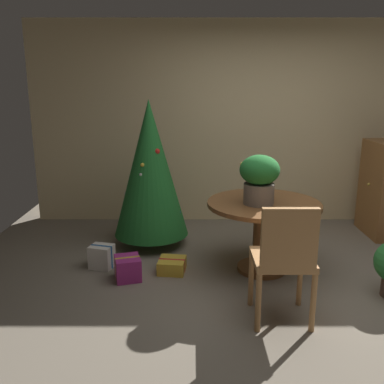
# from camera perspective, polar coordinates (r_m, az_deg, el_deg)

# --- Properties ---
(ground_plane) EXTENTS (6.60, 6.60, 0.00)m
(ground_plane) POSITION_cam_1_polar(r_m,az_deg,el_deg) (3.94, 13.73, -13.35)
(ground_plane) COLOR #756B5B
(back_wall_panel) EXTENTS (6.00, 0.10, 2.60)m
(back_wall_panel) POSITION_cam_1_polar(r_m,az_deg,el_deg) (5.68, 9.35, 9.06)
(back_wall_panel) COLOR beige
(back_wall_panel) RESTS_ON ground_plane
(round_dining_table) EXTENTS (1.10, 1.10, 0.71)m
(round_dining_table) POSITION_cam_1_polar(r_m,az_deg,el_deg) (4.17, 9.65, -3.85)
(round_dining_table) COLOR brown
(round_dining_table) RESTS_ON ground_plane
(flower_vase) EXTENTS (0.37, 0.37, 0.47)m
(flower_vase) POSITION_cam_1_polar(r_m,az_deg,el_deg) (3.98, 9.13, 2.06)
(flower_vase) COLOR #665B51
(flower_vase) RESTS_ON round_dining_table
(wooden_chair_near) EXTENTS (0.45, 0.44, 0.97)m
(wooden_chair_near) POSITION_cam_1_polar(r_m,az_deg,el_deg) (3.27, 12.44, -8.51)
(wooden_chair_near) COLOR #B27F4C
(wooden_chair_near) RESTS_ON ground_plane
(holiday_tree) EXTENTS (0.84, 0.84, 1.65)m
(holiday_tree) POSITION_cam_1_polar(r_m,az_deg,el_deg) (4.71, -5.64, 3.14)
(holiday_tree) COLOR brown
(holiday_tree) RESTS_ON ground_plane
(gift_box_gold) EXTENTS (0.29, 0.30, 0.13)m
(gift_box_gold) POSITION_cam_1_polar(r_m,az_deg,el_deg) (4.24, -2.69, -9.87)
(gift_box_gold) COLOR gold
(gift_box_gold) RESTS_ON ground_plane
(gift_box_purple) EXTENTS (0.29, 0.31, 0.22)m
(gift_box_purple) POSITION_cam_1_polar(r_m,az_deg,el_deg) (4.12, -8.64, -10.13)
(gift_box_purple) COLOR #9E287A
(gift_box_purple) RESTS_ON ground_plane
(gift_box_cream) EXTENTS (0.26, 0.24, 0.24)m
(gift_box_cream) POSITION_cam_1_polar(r_m,az_deg,el_deg) (4.40, -12.06, -8.53)
(gift_box_cream) COLOR silver
(gift_box_cream) RESTS_ON ground_plane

